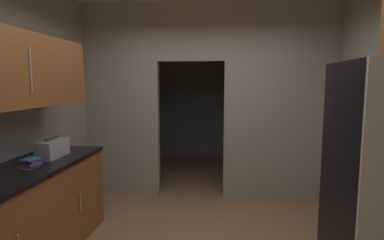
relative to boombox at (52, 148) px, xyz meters
The scene contains 6 objects.
kitchen_partition 2.26m from the boombox, 46.07° to the left, with size 3.66×0.12×2.85m.
adjoining_room_shell 3.64m from the boombox, 65.94° to the left, with size 3.66×2.45×2.85m.
lower_cabinet_run 0.75m from the boombox, 93.08° to the right, with size 0.65×2.15×0.93m.
upper_cabinet_counterside 0.93m from the boombox, 93.08° to the right, with size 0.36×1.93×0.65m.
boombox is the anchor object (origin of this frame).
book_stack 0.41m from the boombox, 85.97° to the right, with size 0.17×0.18×0.09m.
Camera 1 is at (0.31, -2.72, 1.69)m, focal length 28.86 mm.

